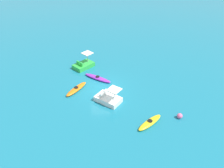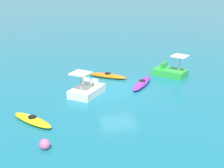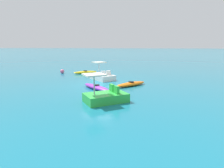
# 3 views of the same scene
# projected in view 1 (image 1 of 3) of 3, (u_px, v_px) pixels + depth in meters

# --- Properties ---
(ground_plane) EXTENTS (600.00, 600.00, 0.00)m
(ground_plane) POSITION_uv_depth(u_px,v_px,m) (102.00, 88.00, 23.96)
(ground_plane) COLOR #19728C
(kayak_purple) EXTENTS (2.50, 3.14, 0.37)m
(kayak_purple) POSITION_uv_depth(u_px,v_px,m) (98.00, 78.00, 25.37)
(kayak_purple) COLOR purple
(kayak_purple) RESTS_ON ground_plane
(kayak_yellow) EXTENTS (2.31, 2.57, 0.37)m
(kayak_yellow) POSITION_uv_depth(u_px,v_px,m) (150.00, 122.00, 19.43)
(kayak_yellow) COLOR yellow
(kayak_yellow) RESTS_ON ground_plane
(kayak_orange) EXTENTS (2.88, 2.30, 0.37)m
(kayak_orange) POSITION_uv_depth(u_px,v_px,m) (76.00, 89.00, 23.59)
(kayak_orange) COLOR orange
(kayak_orange) RESTS_ON ground_plane
(pedal_boat_green) EXTENTS (2.74, 2.77, 1.68)m
(pedal_boat_green) POSITION_uv_depth(u_px,v_px,m) (84.00, 65.00, 27.53)
(pedal_boat_green) COLOR green
(pedal_boat_green) RESTS_ON ground_plane
(pedal_boat_white) EXTENTS (2.66, 2.81, 1.68)m
(pedal_boat_white) POSITION_uv_depth(u_px,v_px,m) (108.00, 99.00, 21.94)
(pedal_boat_white) COLOR white
(pedal_boat_white) RESTS_ON ground_plane
(buoy_pink) EXTENTS (0.48, 0.48, 0.48)m
(buoy_pink) POSITION_uv_depth(u_px,v_px,m) (180.00, 116.00, 20.01)
(buoy_pink) COLOR pink
(buoy_pink) RESTS_ON ground_plane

